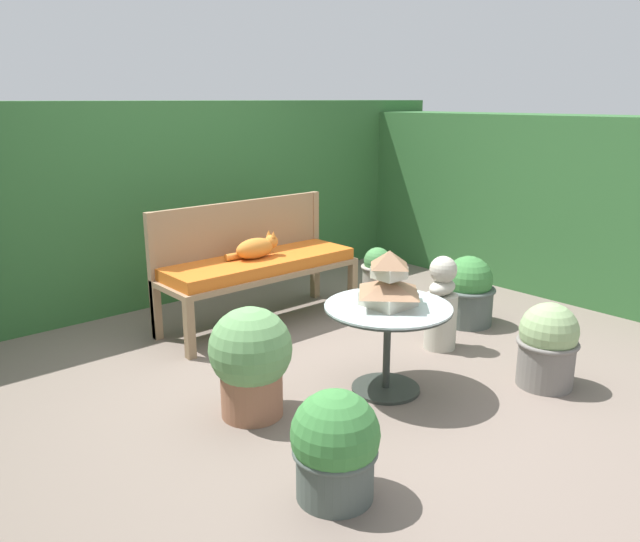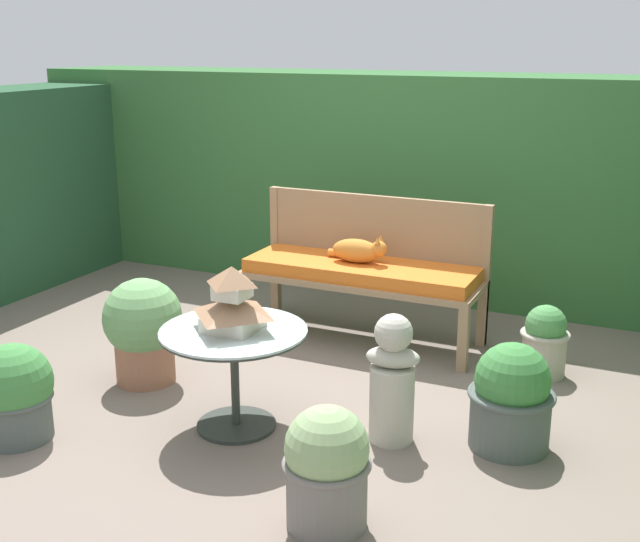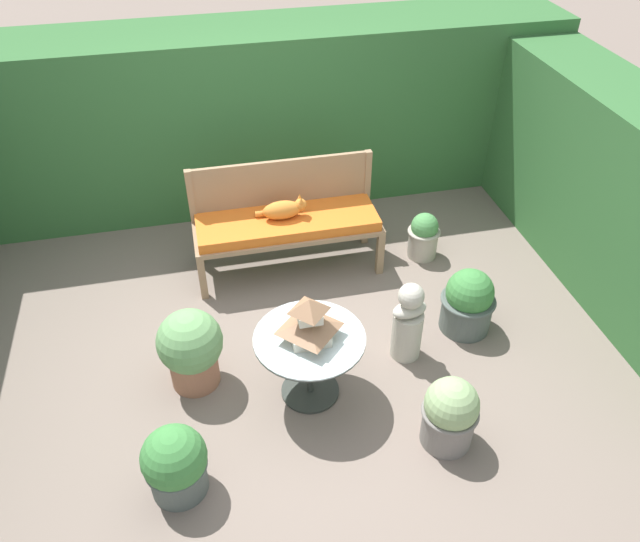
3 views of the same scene
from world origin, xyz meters
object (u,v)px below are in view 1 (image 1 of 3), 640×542
potted_plant_patio_mid (377,272)px  garden_bust (441,305)px  garden_bench (260,268)px  potted_plant_table_near (468,292)px  cat (256,248)px  potted_plant_bench_left (251,360)px  patio_table (388,324)px  potted_plant_bench_right (335,447)px  potted_plant_table_far (548,345)px  pagoda_birdhouse (389,282)px

potted_plant_patio_mid → garden_bust: bearing=-115.7°
garden_bench → potted_plant_table_near: potted_plant_table_near is taller
cat → potted_plant_bench_left: 1.49m
garden_bench → garden_bust: size_ratio=2.37×
patio_table → potted_plant_table_near: size_ratio=1.39×
garden_bust → potted_plant_table_near: garden_bust is taller
cat → potted_plant_table_near: cat is taller
patio_table → potted_plant_patio_mid: 1.92m
cat → potted_plant_patio_mid: 1.31m
garden_bench → potted_plant_bench_left: (-0.90, -1.16, -0.13)m
potted_plant_bench_right → potted_plant_table_far: bearing=-0.8°
potted_plant_table_far → potted_plant_bench_right: bearing=179.2°
potted_plant_bench_right → potted_plant_table_far: 1.73m
pagoda_birdhouse → potted_plant_bench_left: (-0.79, 0.29, -0.35)m
pagoda_birdhouse → potted_plant_bench_right: bearing=-148.7°
patio_table → potted_plant_table_near: (1.34, 0.39, -0.17)m
patio_table → potted_plant_bench_left: bearing=160.1°
patio_table → pagoda_birdhouse: size_ratio=2.22×
garden_bench → potted_plant_table_far: size_ratio=3.00×
potted_plant_patio_mid → potted_plant_bench_right: size_ratio=0.87×
patio_table → potted_plant_bench_right: bearing=-148.7°
cat → pagoda_birdhouse: (-0.09, -1.46, 0.07)m
pagoda_birdhouse → patio_table: bearing=90.0°
patio_table → garden_bust: 0.82m
pagoda_birdhouse → potted_plant_patio_mid: (1.34, 1.36, -0.47)m
garden_bench → cat: (-0.03, 0.01, 0.16)m
garden_bench → patio_table: size_ratio=2.11×
cat → potted_plant_table_near: (1.25, -1.07, -0.36)m
potted_plant_patio_mid → potted_plant_table_near: bearing=-89.8°
garden_bust → potted_plant_bench_left: bearing=165.4°
potted_plant_patio_mid → potted_plant_table_near: (0.00, -0.97, 0.04)m
cat → pagoda_birdhouse: bearing=-94.5°
potted_plant_table_far → potted_plant_bench_left: potted_plant_bench_left is taller
patio_table → potted_plant_bench_right: patio_table is taller
cat → potted_plant_bench_left: cat is taller
cat → potted_plant_patio_mid: (1.25, -0.09, -0.40)m
patio_table → potted_plant_table_near: 1.41m
potted_plant_bench_right → potted_plant_bench_left: 0.88m
garden_bust → cat: bearing=107.3°
potted_plant_bench_right → potted_plant_table_far: (1.73, -0.02, 0.02)m
patio_table → potted_plant_patio_mid: (1.34, 1.36, -0.21)m
patio_table → potted_plant_bench_left: 0.84m
potted_plant_bench_right → potted_plant_table_far: size_ratio=0.95×
potted_plant_table_near → potted_plant_bench_left: potted_plant_bench_left is taller
garden_bench → pagoda_birdhouse: (-0.11, -1.45, 0.23)m
garden_bust → potted_plant_bench_right: bearing=-167.4°
cat → potted_plant_bench_left: size_ratio=0.69×
potted_plant_patio_mid → potted_plant_bench_left: 2.39m
garden_bust → potted_plant_bench_right: (-1.73, -0.79, -0.07)m
garden_bust → potted_plant_bench_right: size_ratio=1.33×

